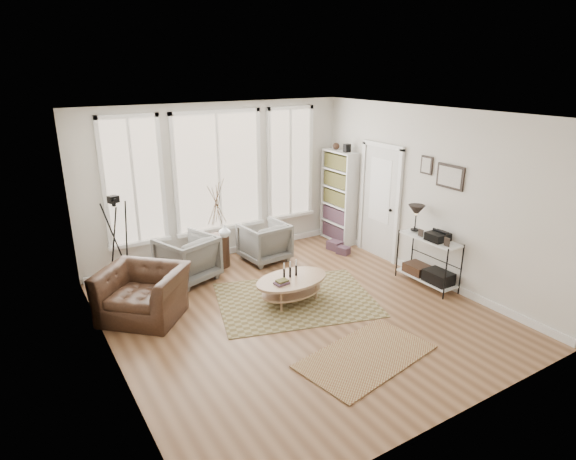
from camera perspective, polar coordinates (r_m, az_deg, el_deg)
room at (r=6.76m, az=1.25°, el=1.02°), size 5.50×5.54×2.90m
bay_window at (r=9.01m, az=-8.22°, el=6.56°), size 4.14×0.12×2.24m
door at (r=9.21m, az=10.85°, el=3.57°), size 0.09×1.06×2.22m
bookcase at (r=9.96m, az=6.08°, el=3.96°), size 0.31×0.85×2.06m
low_shelf at (r=8.31m, az=16.28°, el=-3.00°), size 0.38×1.08×1.30m
wall_art at (r=8.08m, az=17.98°, el=6.38°), size 0.04×0.88×0.44m
rug_main at (r=7.66m, az=0.92°, el=-8.24°), size 2.81×2.40×0.01m
rug_runner at (r=6.38m, az=9.23°, el=-14.53°), size 1.89×1.27×0.01m
coffee_table at (r=7.50m, az=0.41°, el=-6.36°), size 1.27×0.86×0.56m
armchair_left at (r=8.37m, az=-11.85°, el=-3.30°), size 1.08×1.10×0.79m
armchair_right at (r=9.05m, az=-2.82°, el=-1.39°), size 0.85×0.87×0.74m
side_table at (r=8.73m, az=-8.36°, el=0.63°), size 0.39×0.39×1.66m
vase at (r=8.67m, az=-7.52°, el=-0.11°), size 0.23×0.23×0.22m
accent_chair at (r=7.35m, az=-16.82°, el=-7.19°), size 1.52×1.51×0.74m
tripod_camera at (r=8.20m, az=-19.38°, el=-1.95°), size 0.56×0.56×1.59m
book_stack_near at (r=9.69m, az=5.56°, el=-1.83°), size 0.28×0.32×0.18m
book_stack_far at (r=9.49m, az=6.57°, el=-2.41°), size 0.25×0.28×0.15m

